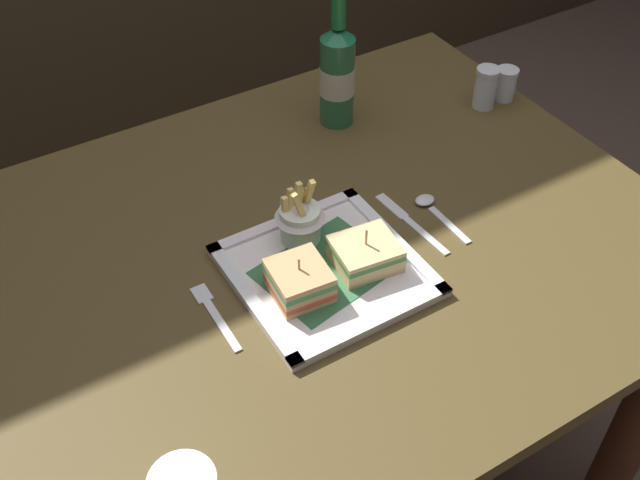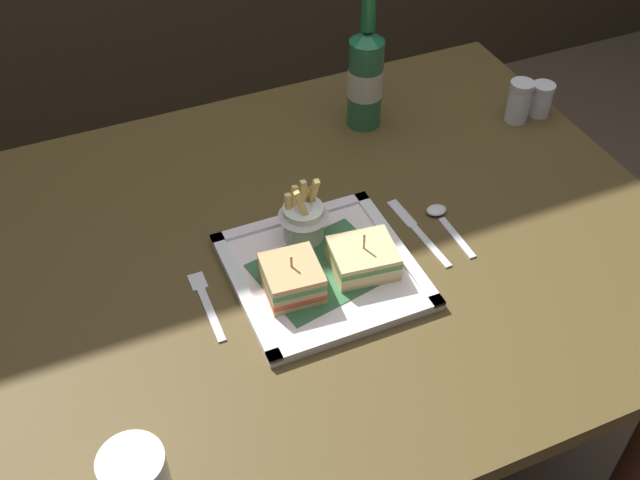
{
  "view_description": "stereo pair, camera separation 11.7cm",
  "coord_description": "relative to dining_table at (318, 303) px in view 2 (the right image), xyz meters",
  "views": [
    {
      "loc": [
        -0.45,
        -0.76,
        1.57
      ],
      "look_at": [
        -0.01,
        -0.03,
        0.76
      ],
      "focal_mm": 42.61,
      "sensor_mm": 36.0,
      "label": 1
    },
    {
      "loc": [
        -0.35,
        -0.81,
        1.57
      ],
      "look_at": [
        -0.01,
        -0.03,
        0.76
      ],
      "focal_mm": 42.61,
      "sensor_mm": 36.0,
      "label": 2
    }
  ],
  "objects": [
    {
      "name": "dining_table",
      "position": [
        0.0,
        0.0,
        0.0
      ],
      "size": [
        1.17,
        0.91,
        0.72
      ],
      "color": "#4B3C1D",
      "rests_on": "ground_plane"
    },
    {
      "name": "beer_bottle",
      "position": [
        0.21,
        0.27,
        0.25
      ],
      "size": [
        0.07,
        0.07,
        0.28
      ],
      "color": "#2B6A40",
      "rests_on": "dining_table"
    },
    {
      "name": "pepper_shaker",
      "position": [
        0.54,
        0.17,
        0.18
      ],
      "size": [
        0.04,
        0.04,
        0.07
      ],
      "color": "silver",
      "rests_on": "dining_table"
    },
    {
      "name": "sandwich_half_right",
      "position": [
        0.04,
        -0.09,
        0.18
      ],
      "size": [
        0.11,
        0.1,
        0.07
      ],
      "color": "#DCB97D",
      "rests_on": "square_plate"
    },
    {
      "name": "square_plate",
      "position": [
        -0.02,
        -0.07,
        0.15
      ],
      "size": [
        0.28,
        0.28,
        0.02
      ],
      "color": "white",
      "rests_on": "dining_table"
    },
    {
      "name": "ground_plane",
      "position": [
        0.0,
        0.0,
        -0.58
      ],
      "size": [
        6.0,
        6.0,
        0.0
      ],
      "primitive_type": "plane",
      "color": "brown"
    },
    {
      "name": "salt_shaker",
      "position": [
        0.49,
        0.17,
        0.18
      ],
      "size": [
        0.05,
        0.05,
        0.08
      ],
      "color": "silver",
      "rests_on": "dining_table"
    },
    {
      "name": "fork",
      "position": [
        -0.2,
        -0.05,
        0.15
      ],
      "size": [
        0.02,
        0.14,
        0.0
      ],
      "color": "silver",
      "rests_on": "dining_table"
    },
    {
      "name": "spoon",
      "position": [
        0.21,
        -0.03,
        0.15
      ],
      "size": [
        0.04,
        0.13,
        0.01
      ],
      "color": "silver",
      "rests_on": "dining_table"
    },
    {
      "name": "knife",
      "position": [
        0.16,
        -0.04,
        0.15
      ],
      "size": [
        0.03,
        0.18,
        0.0
      ],
      "color": "silver",
      "rests_on": "dining_table"
    },
    {
      "name": "sandwich_half_left",
      "position": [
        -0.08,
        -0.09,
        0.18
      ],
      "size": [
        0.09,
        0.09,
        0.07
      ],
      "color": "tan",
      "rests_on": "square_plate"
    },
    {
      "name": "fries_cup",
      "position": [
        -0.02,
        0.01,
        0.2
      ],
      "size": [
        0.08,
        0.08,
        0.11
      ],
      "color": "white",
      "rests_on": "square_plate"
    }
  ]
}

